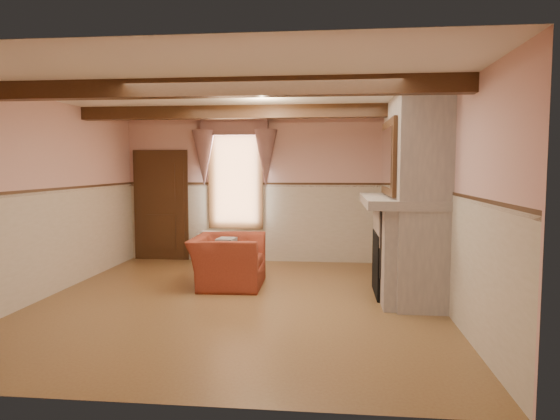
# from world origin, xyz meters

# --- Properties ---
(floor) EXTENTS (5.50, 6.00, 0.01)m
(floor) POSITION_xyz_m (0.00, 0.00, 0.00)
(floor) COLOR brown
(floor) RESTS_ON ground
(ceiling) EXTENTS (5.50, 6.00, 0.01)m
(ceiling) POSITION_xyz_m (0.00, 0.00, 2.80)
(ceiling) COLOR silver
(ceiling) RESTS_ON wall_back
(wall_back) EXTENTS (5.50, 0.02, 2.80)m
(wall_back) POSITION_xyz_m (0.00, 3.00, 1.40)
(wall_back) COLOR #D8A195
(wall_back) RESTS_ON floor
(wall_front) EXTENTS (5.50, 0.02, 2.80)m
(wall_front) POSITION_xyz_m (0.00, -3.00, 1.40)
(wall_front) COLOR #D8A195
(wall_front) RESTS_ON floor
(wall_left) EXTENTS (0.02, 6.00, 2.80)m
(wall_left) POSITION_xyz_m (-2.75, 0.00, 1.40)
(wall_left) COLOR #D8A195
(wall_left) RESTS_ON floor
(wall_right) EXTENTS (0.02, 6.00, 2.80)m
(wall_right) POSITION_xyz_m (2.75, 0.00, 1.40)
(wall_right) COLOR #D8A195
(wall_right) RESTS_ON floor
(wainscot) EXTENTS (5.50, 6.00, 1.50)m
(wainscot) POSITION_xyz_m (0.00, 0.00, 0.75)
(wainscot) COLOR beige
(wainscot) RESTS_ON floor
(chair_rail) EXTENTS (5.50, 6.00, 0.08)m
(chair_rail) POSITION_xyz_m (0.00, 0.00, 1.50)
(chair_rail) COLOR black
(chair_rail) RESTS_ON wainscot
(firebox) EXTENTS (0.20, 0.95, 0.90)m
(firebox) POSITION_xyz_m (2.00, 0.60, 0.45)
(firebox) COLOR black
(firebox) RESTS_ON floor
(armchair) EXTENTS (1.08, 1.23, 0.78)m
(armchair) POSITION_xyz_m (-0.32, 0.88, 0.39)
(armchair) COLOR maroon
(armchair) RESTS_ON floor
(side_table) EXTENTS (0.68, 0.68, 0.55)m
(side_table) POSITION_xyz_m (-0.33, 0.87, 0.28)
(side_table) COLOR brown
(side_table) RESTS_ON floor
(book_stack) EXTENTS (0.29, 0.35, 0.20)m
(book_stack) POSITION_xyz_m (-0.34, 0.86, 0.65)
(book_stack) COLOR #B7AD8C
(book_stack) RESTS_ON side_table
(radiator) EXTENTS (0.72, 0.44, 0.60)m
(radiator) POSITION_xyz_m (-0.98, 2.70, 0.30)
(radiator) COLOR silver
(radiator) RESTS_ON floor
(bowl) EXTENTS (0.36, 0.36, 0.09)m
(bowl) POSITION_xyz_m (2.24, 0.75, 1.46)
(bowl) COLOR brown
(bowl) RESTS_ON mantel
(mantel_clock) EXTENTS (0.14, 0.24, 0.20)m
(mantel_clock) POSITION_xyz_m (2.24, 1.15, 1.52)
(mantel_clock) COLOR #301E0D
(mantel_clock) RESTS_ON mantel
(oil_lamp) EXTENTS (0.11, 0.11, 0.28)m
(oil_lamp) POSITION_xyz_m (2.24, 1.24, 1.56)
(oil_lamp) COLOR #C88938
(oil_lamp) RESTS_ON mantel
(candle_red) EXTENTS (0.06, 0.06, 0.16)m
(candle_red) POSITION_xyz_m (2.24, -0.21, 1.50)
(candle_red) COLOR maroon
(candle_red) RESTS_ON mantel
(jar_yellow) EXTENTS (0.06, 0.06, 0.12)m
(jar_yellow) POSITION_xyz_m (2.24, 0.08, 1.48)
(jar_yellow) COLOR yellow
(jar_yellow) RESTS_ON mantel
(fireplace) EXTENTS (0.85, 2.00, 2.80)m
(fireplace) POSITION_xyz_m (2.42, 0.60, 1.40)
(fireplace) COLOR gray
(fireplace) RESTS_ON floor
(mantel) EXTENTS (1.05, 2.05, 0.12)m
(mantel) POSITION_xyz_m (2.24, 0.60, 1.36)
(mantel) COLOR gray
(mantel) RESTS_ON fireplace
(overmantel_mirror) EXTENTS (0.06, 1.44, 1.04)m
(overmantel_mirror) POSITION_xyz_m (2.06, 0.60, 1.97)
(overmantel_mirror) COLOR silver
(overmantel_mirror) RESTS_ON fireplace
(door) EXTENTS (1.10, 0.10, 2.10)m
(door) POSITION_xyz_m (-2.10, 2.94, 1.05)
(door) COLOR black
(door) RESTS_ON floor
(window) EXTENTS (1.06, 0.08, 2.02)m
(window) POSITION_xyz_m (-0.60, 2.97, 1.65)
(window) COLOR white
(window) RESTS_ON wall_back
(window_drapes) EXTENTS (1.30, 0.14, 1.40)m
(window_drapes) POSITION_xyz_m (-0.60, 2.88, 2.25)
(window_drapes) COLOR gray
(window_drapes) RESTS_ON wall_back
(ceiling_beam_front) EXTENTS (5.50, 0.18, 0.20)m
(ceiling_beam_front) POSITION_xyz_m (0.00, -1.20, 2.70)
(ceiling_beam_front) COLOR black
(ceiling_beam_front) RESTS_ON ceiling
(ceiling_beam_back) EXTENTS (5.50, 0.18, 0.20)m
(ceiling_beam_back) POSITION_xyz_m (0.00, 1.20, 2.70)
(ceiling_beam_back) COLOR black
(ceiling_beam_back) RESTS_ON ceiling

